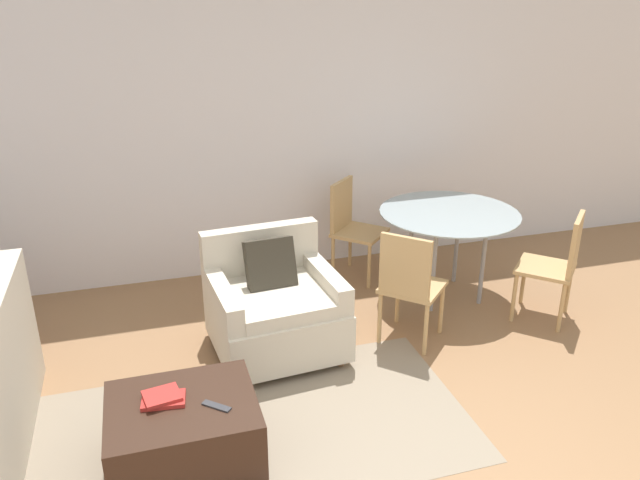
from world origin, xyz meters
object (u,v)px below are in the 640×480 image
Objects in this scene: dining_chair_near_right at (559,261)px; dining_table at (449,221)px; dining_chair_far_left at (351,222)px; ottoman at (184,432)px; book_stack at (163,398)px; armchair at (274,307)px; dining_chair_near_left at (409,281)px; tv_remote_primary at (216,406)px.

dining_table is at bearing 135.00° from dining_chair_near_right.
dining_table is 1.29× the size of dining_chair_far_left.
ottoman is 3.24× the size of book_stack.
dining_chair_near_right reaches higher than ottoman.
armchair is 1.30m from ottoman.
book_stack is 0.28× the size of dining_chair_near_left.
tv_remote_primary is (0.27, -0.13, -0.02)m from book_stack.
ottoman is at bearing -128.95° from dining_chair_far_left.
armchair is 0.82× the size of dining_table.
dining_chair_near_right is at bearing 15.86° from ottoman.
dining_chair_near_left is at bearing 26.34° from ottoman.
dining_chair_near_left is (1.53, 0.93, 0.09)m from tv_remote_primary.
dining_chair_near_left is at bearing -90.00° from dining_chair_far_left.
dining_chair_far_left reaches higher than book_stack.
dining_chair_near_left is 1.00× the size of dining_chair_near_right.
book_stack is 0.28× the size of dining_chair_near_right.
dining_chair_near_right reaches higher than dining_table.
tv_remote_primary is 2.96m from dining_chair_near_right.
tv_remote_primary is 1.80m from dining_chair_near_left.
ottoman is at bearing -147.72° from dining_table.
dining_chair_near_right is at bearing -45.00° from dining_chair_far_left.
book_stack is at bearing -149.45° from dining_table.
tv_remote_primary is 0.17× the size of dining_chair_far_left.
book_stack reaches higher than tv_remote_primary.
ottoman is 0.23m from book_stack.
dining_chair_near_left is 1.27m from dining_chair_far_left.
dining_table is (2.44, 1.44, 0.25)m from book_stack.
dining_chair_near_right is (2.98, 0.85, 0.29)m from ottoman.
ottoman is (-0.75, -1.05, -0.12)m from armchair.
dining_chair_far_left is at bearing 90.00° from dining_chair_near_left.
dining_table reaches higher than book_stack.
dining_chair_far_left is at bearing 135.00° from dining_table.
book_stack is 0.21× the size of dining_table.
dining_chair_near_left reaches higher than ottoman.
ottoman is at bearing 154.21° from tv_remote_primary.
ottoman is at bearing -25.50° from book_stack.
ottoman is at bearing -164.14° from dining_chair_near_right.
dining_chair_near_right is at bearing 14.66° from book_stack.
dining_chair_near_left and dining_chair_near_right have the same top height.
dining_chair_near_left is (-0.64, -0.64, -0.17)m from dining_table.
book_stack is (-0.09, 0.04, 0.21)m from ottoman.
dining_chair_near_left is at bearing -135.00° from dining_table.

